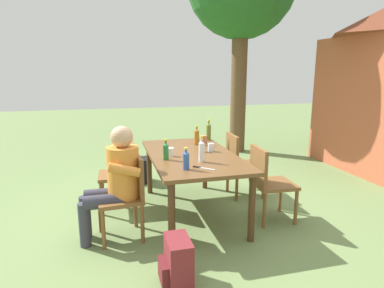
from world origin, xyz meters
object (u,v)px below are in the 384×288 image
(cup_glass, at_px, (211,147))
(chair_near_right, at_px, (127,192))
(backpack_by_near_side, at_px, (177,262))
(cup_steel, at_px, (202,148))
(bottle_blue, at_px, (186,160))
(backpack_by_far_side, at_px, (142,171))
(person_in_white_shirt, at_px, (116,178))
(bottle_olive, at_px, (209,131))
(chair_far_left, at_px, (240,162))
(table_knife, at_px, (202,168))
(dining_table, at_px, (192,161))
(bottle_clear, at_px, (202,151))
(chair_near_left, at_px, (123,170))
(bottle_green, at_px, (166,151))
(bottle_amber, at_px, (197,136))
(cup_terracotta, at_px, (204,139))
(cup_white, at_px, (171,152))
(chair_far_right, at_px, (268,180))

(cup_glass, bearing_deg, chair_near_right, -66.24)
(backpack_by_near_side, bearing_deg, cup_steel, 156.07)
(cup_glass, bearing_deg, bottle_blue, -35.55)
(backpack_by_near_side, bearing_deg, backpack_by_far_side, 179.96)
(person_in_white_shirt, height_order, cup_glass, person_in_white_shirt)
(bottle_olive, bearing_deg, chair_far_left, 50.53)
(table_knife, bearing_deg, cup_steel, 163.79)
(bottle_blue, bearing_deg, cup_steel, 151.43)
(dining_table, relative_size, cup_glass, 18.00)
(cup_steel, xyz_separation_m, backpack_by_near_side, (1.37, -0.61, -0.61))
(bottle_clear, distance_m, backpack_by_near_side, 1.25)
(cup_steel, bearing_deg, bottle_clear, -17.14)
(chair_near_left, relative_size, backpack_by_near_side, 2.21)
(person_in_white_shirt, height_order, bottle_olive, person_in_white_shirt)
(person_in_white_shirt, height_order, bottle_green, person_in_white_shirt)
(dining_table, height_order, bottle_blue, bottle_blue)
(bottle_blue, xyz_separation_m, table_knife, (0.00, 0.17, -0.09))
(bottle_amber, xyz_separation_m, cup_glass, (0.40, 0.07, -0.06))
(chair_far_left, distance_m, cup_glass, 0.70)
(chair_far_left, relative_size, person_in_white_shirt, 0.74)
(cup_terracotta, bearing_deg, bottle_green, -42.42)
(chair_far_left, relative_size, cup_white, 8.94)
(chair_far_right, bearing_deg, cup_steel, -125.71)
(chair_near_right, height_order, table_knife, chair_near_right)
(chair_far_right, distance_m, chair_near_left, 1.77)
(cup_glass, xyz_separation_m, backpack_by_far_side, (-1.25, -0.72, -0.61))
(chair_far_right, distance_m, backpack_by_near_side, 1.57)
(dining_table, distance_m, chair_near_left, 0.90)
(bottle_blue, bearing_deg, chair_far_right, 100.93)
(chair_near_left, bearing_deg, cup_white, 50.69)
(chair_near_left, xyz_separation_m, cup_glass, (0.33, 1.04, 0.31))
(chair_far_right, xyz_separation_m, chair_near_left, (-0.80, -1.58, 0.00))
(bottle_clear, bearing_deg, bottle_amber, 168.13)
(dining_table, relative_size, chair_far_right, 2.05)
(chair_near_right, height_order, cup_white, chair_near_right)
(dining_table, relative_size, chair_near_left, 2.05)
(dining_table, xyz_separation_m, chair_far_right, (0.40, 0.79, -0.18))
(dining_table, height_order, cup_steel, cup_steel)
(chair_near_right, bearing_deg, bottle_amber, 131.49)
(chair_far_right, relative_size, cup_white, 8.94)
(person_in_white_shirt, bearing_deg, cup_steel, 114.18)
(person_in_white_shirt, distance_m, bottle_green, 0.63)
(bottle_green, bearing_deg, chair_near_right, -64.32)
(chair_far_right, relative_size, bottle_green, 3.74)
(chair_near_left, height_order, person_in_white_shirt, person_in_white_shirt)
(bottle_clear, relative_size, cup_glass, 2.88)
(chair_far_right, distance_m, person_in_white_shirt, 1.69)
(bottle_olive, height_order, bottle_clear, bottle_olive)
(chair_near_left, distance_m, cup_terracotta, 1.14)
(dining_table, xyz_separation_m, table_knife, (0.59, -0.05, 0.09))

